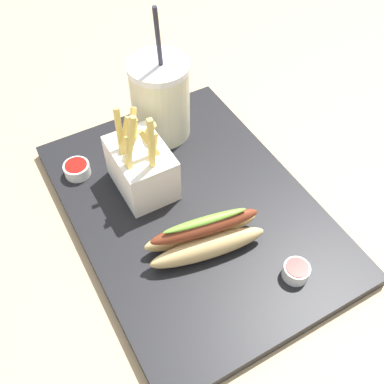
# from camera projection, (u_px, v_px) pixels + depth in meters

# --- Properties ---
(ground_plane) EXTENTS (2.40, 2.40, 0.02)m
(ground_plane) POSITION_uv_depth(u_px,v_px,m) (192.00, 217.00, 0.68)
(ground_plane) COLOR tan
(food_tray) EXTENTS (0.46, 0.33, 0.02)m
(food_tray) POSITION_uv_depth(u_px,v_px,m) (192.00, 209.00, 0.66)
(food_tray) COLOR black
(food_tray) RESTS_ON ground_plane
(soda_cup) EXTENTS (0.09, 0.09, 0.22)m
(soda_cup) POSITION_uv_depth(u_px,v_px,m) (160.00, 99.00, 0.71)
(soda_cup) COLOR beige
(soda_cup) RESTS_ON food_tray
(fries_basket) EXTENTS (0.10, 0.07, 0.15)m
(fries_basket) POSITION_uv_depth(u_px,v_px,m) (141.00, 167.00, 0.65)
(fries_basket) COLOR white
(fries_basket) RESTS_ON food_tray
(hot_dog_1) EXTENTS (0.08, 0.17, 0.06)m
(hot_dog_1) POSITION_uv_depth(u_px,v_px,m) (205.00, 236.00, 0.59)
(hot_dog_1) COLOR #DBB775
(hot_dog_1) RESTS_ON food_tray
(ketchup_cup_1) EXTENTS (0.04, 0.04, 0.02)m
(ketchup_cup_1) POSITION_uv_depth(u_px,v_px,m) (77.00, 169.00, 0.69)
(ketchup_cup_1) COLOR white
(ketchup_cup_1) RESTS_ON food_tray
(ketchup_cup_2) EXTENTS (0.03, 0.03, 0.02)m
(ketchup_cup_2) POSITION_uv_depth(u_px,v_px,m) (296.00, 271.00, 0.57)
(ketchup_cup_2) COLOR white
(ketchup_cup_2) RESTS_ON food_tray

